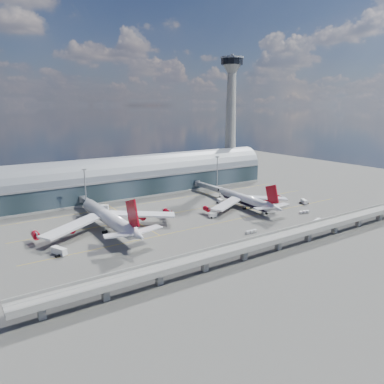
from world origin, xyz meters
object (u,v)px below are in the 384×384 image
control_tower (231,119)px  cargo_train_2 (304,212)px  airliner_right (246,200)px  service_truck_2 (269,210)px  service_truck_3 (304,202)px  cargo_train_0 (251,232)px  service_truck_5 (103,208)px  floodlight_mast_right (217,172)px  service_truck_0 (59,251)px  airliner_left (109,218)px  cargo_train_1 (316,222)px  service_truck_4 (220,201)px  floodlight_mast_left (85,188)px  service_truck_1 (213,215)px

control_tower → cargo_train_2: (-29.96, -106.47, -50.83)m
airliner_right → service_truck_2: bearing=-73.2°
service_truck_3 → cargo_train_0: (-67.93, -24.12, -0.65)m
service_truck_2 → service_truck_5: (-79.82, 60.63, 0.07)m
floodlight_mast_right → service_truck_0: 146.96m
airliner_left → service_truck_2: 93.43m
service_truck_0 → service_truck_5: (40.75, 56.81, -0.01)m
airliner_left → service_truck_5: (11.01, 39.36, -5.08)m
service_truck_0 → cargo_train_1: 131.33m
airliner_left → cargo_train_2: 113.11m
service_truck_2 → service_truck_4: service_truck_2 is taller
service_truck_3 → cargo_train_2: 23.28m
service_truck_5 → service_truck_0: bearing=179.5°
service_truck_3 → cargo_train_0: 72.09m
control_tower → cargo_train_0: bearing=-124.8°
floodlight_mast_left → airliner_left: (-2.81, -44.88, -6.90)m
control_tower → airliner_left: 162.23m
control_tower → floodlight_mast_left: control_tower is taller
service_truck_5 → cargo_train_0: service_truck_5 is taller
cargo_train_1 → floodlight_mast_left: bearing=65.0°
service_truck_0 → service_truck_1: service_truck_0 is taller
service_truck_1 → cargo_train_1: bearing=-117.7°
floodlight_mast_left → cargo_train_0: 103.99m
cargo_train_0 → cargo_train_2: 51.06m
floodlight_mast_left → airliner_right: (84.36, -50.40, -8.51)m
service_truck_0 → service_truck_4: 114.62m
airliner_left → cargo_train_1: airliner_left is taller
airliner_left → cargo_train_1: 109.77m
control_tower → floodlight_mast_right: bearing=-141.3°
airliner_right → service_truck_0: airliner_right is taller
cargo_train_0 → cargo_train_2: size_ratio=0.97×
service_truck_3 → service_truck_5: service_truck_5 is taller
service_truck_4 → cargo_train_0: size_ratio=0.74×
airliner_left → cargo_train_1: size_ratio=6.92×
floodlight_mast_right → service_truck_3: bearing=-70.3°
floodlight_mast_right → cargo_train_0: bearing=-117.3°
service_truck_4 → cargo_train_2: (27.02, -46.33, -0.60)m
floodlight_mast_left → cargo_train_2: 131.74m
service_truck_1 → service_truck_4: 32.38m
service_truck_5 → airliner_right: bearing=-85.4°
control_tower → service_truck_0: (-167.55, -90.33, -49.97)m
service_truck_4 → cargo_train_1: bearing=-67.1°
airliner_left → service_truck_4: airliner_left is taller
floodlight_mast_right → service_truck_4: 40.81m
service_truck_5 → cargo_train_2: size_ratio=0.99×
service_truck_4 → service_truck_5: (-69.82, 26.62, 0.25)m
floodlight_mast_left → service_truck_1: (55.00, -54.92, -12.25)m
service_truck_0 → service_truck_3: (155.26, -1.00, -0.23)m
service_truck_4 → airliner_left: bearing=-162.8°
airliner_left → airliner_right: airliner_left is taller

